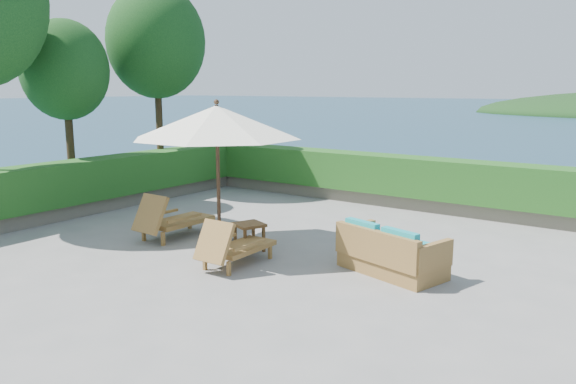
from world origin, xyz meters
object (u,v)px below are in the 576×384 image
Objects in this scene: lounge_right at (233,246)px; side_table at (249,228)px; lounge_left at (171,219)px; patio_umbrella at (217,123)px; wicker_loveseat at (390,254)px.

side_table is at bearing 111.72° from lounge_right.
lounge_left is at bearing -173.17° from side_table.
lounge_left reaches higher than lounge_right.
lounge_left reaches higher than side_table.
lounge_left is 1.11× the size of lounge_right.
patio_umbrella is 6.24× the size of side_table.
lounge_left is at bearing -157.65° from wicker_loveseat.
lounge_left is (-1.35, -0.01, -2.05)m from patio_umbrella.
lounge_right reaches higher than side_table.
side_table is (1.93, 0.23, 0.04)m from lounge_left.
wicker_loveseat is at bearing 8.53° from lounge_left.
side_table is 0.34× the size of wicker_loveseat.
patio_umbrella is 2.68× the size of lounge_right.
lounge_left is 4.77m from wicker_loveseat.
wicker_loveseat is (3.38, 0.55, -2.12)m from patio_umbrella.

